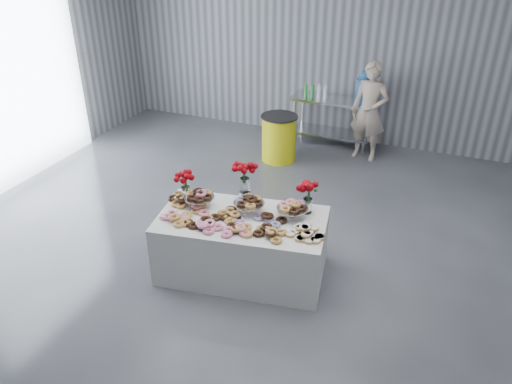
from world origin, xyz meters
TOP-DOWN VIEW (x-y plane):
  - ground at (0.00, 0.00)m, footprint 9.00×9.00m
  - room_walls at (-0.27, 0.07)m, footprint 8.04×9.04m
  - display_table at (0.28, 0.01)m, footprint 2.04×1.29m
  - prep_table at (0.28, 4.10)m, footprint 1.50×0.60m
  - donut_mounds at (0.28, -0.04)m, footprint 1.91×1.08m
  - cake_stand_left at (-0.28, 0.07)m, footprint 0.36×0.36m
  - cake_stand_mid at (0.31, 0.16)m, footprint 0.36×0.36m
  - cake_stand_right at (0.80, 0.24)m, footprint 0.36×0.36m
  - danish_pile at (1.05, -0.02)m, footprint 0.48×0.48m
  - bouquet_left at (-0.50, 0.14)m, footprint 0.26×0.26m
  - bouquet_right at (0.93, 0.42)m, footprint 0.26×0.26m
  - bouquet_center at (0.18, 0.35)m, footprint 0.26×0.26m
  - water_jug at (0.78, 4.10)m, footprint 0.28×0.28m
  - drink_bottles at (-0.04, 4.00)m, footprint 0.54×0.08m
  - person at (0.97, 3.80)m, footprint 0.67×0.49m
  - trash_barrel at (-0.40, 3.14)m, footprint 0.63×0.63m

SIDE VIEW (x-z plane):
  - ground at x=0.00m, z-range 0.00..0.00m
  - display_table at x=0.28m, z-range 0.00..0.75m
  - trash_barrel at x=-0.40m, z-range 0.00..0.81m
  - prep_table at x=0.28m, z-range 0.17..1.07m
  - donut_mounds at x=0.28m, z-range 0.75..0.84m
  - danish_pile at x=1.05m, z-range 0.75..0.86m
  - person at x=0.97m, z-range 0.00..1.70m
  - cake_stand_left at x=-0.28m, z-range 0.80..0.98m
  - cake_stand_mid at x=0.31m, z-range 0.80..0.98m
  - cake_stand_right at x=0.80m, z-range 0.80..0.98m
  - drink_bottles at x=-0.04m, z-range 0.90..1.17m
  - bouquet_left at x=-0.50m, z-range 0.84..1.26m
  - bouquet_right at x=0.93m, z-range 0.84..1.26m
  - bouquet_center at x=0.18m, z-range 0.84..1.41m
  - water_jug at x=0.78m, z-range 0.87..1.43m
  - room_walls at x=-0.27m, z-range 0.63..4.65m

